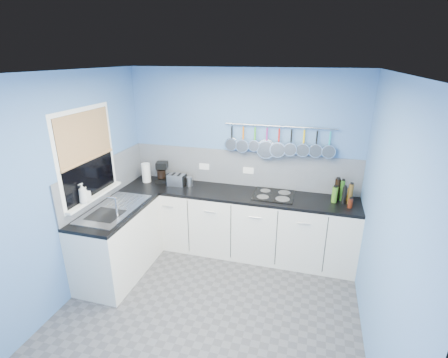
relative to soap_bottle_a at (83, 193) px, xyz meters
The scene contains 44 objects.
floor 1.93m from the soap_bottle_a, ahead, with size 3.20×3.00×0.02m, color #47474C.
ceiling 2.04m from the soap_bottle_a, ahead, with size 3.20×3.00×0.02m, color white.
wall_back 2.10m from the soap_bottle_a, 43.08° to the left, with size 3.20×0.02×2.50m, color #4C75AF.
wall_front 2.21m from the soap_bottle_a, 46.09° to the right, with size 3.20×0.02×2.50m, color #4C75AF.
wall_left 0.14m from the soap_bottle_a, 135.19° to the right, with size 0.02×3.00×2.50m, color #4C75AF.
wall_right 3.14m from the soap_bottle_a, ahead, with size 0.02×3.00×2.50m, color #4C75AF.
backsplash_back 2.08m from the soap_bottle_a, 42.63° to the left, with size 3.20×0.02×0.50m, color gray.
backsplash_left 0.52m from the soap_bottle_a, 96.36° to the left, with size 0.02×1.80×0.50m, color gray.
cabinet_run_back 2.04m from the soap_bottle_a, 36.22° to the left, with size 3.20×0.60×0.86m, color silver.
worktop_back 1.92m from the soap_bottle_a, 36.22° to the left, with size 3.20×0.60×0.04m, color black.
cabinet_run_left 0.81m from the soap_bottle_a, 43.80° to the left, with size 0.60×1.20×0.86m, color silver.
worktop_left 0.43m from the soap_bottle_a, 43.80° to the left, with size 0.60×1.20×0.04m, color black.
window_frame 0.44m from the soap_bottle_a, 101.53° to the left, with size 0.01×1.00×1.10m, color white.
window_glass 0.44m from the soap_bottle_a, 100.28° to the left, with size 0.01×0.90×1.00m, color black.
bamboo_blind 0.65m from the soap_bottle_a, 98.26° to the left, with size 0.01×0.90×0.55m, color #AA7F56.
window_sill 0.26m from the soap_bottle_a, 95.18° to the left, with size 0.10×0.98×0.03m, color white.
sink_unit 0.41m from the soap_bottle_a, 43.80° to the left, with size 0.50×0.95×0.01m, color silver.
mixer_tap 0.42m from the soap_bottle_a, ahead, with size 0.12×0.08×0.26m, color silver, non-canonical shape.
socket_left 1.71m from the soap_bottle_a, 54.92° to the left, with size 0.15×0.01×0.09m, color white.
socket_right 2.15m from the soap_bottle_a, 40.57° to the left, with size 0.15×0.01×0.09m, color white.
pot_rail 2.52m from the soap_bottle_a, 34.02° to the left, with size 0.02×0.02×1.45m, color silver.
soap_bottle_a is the anchor object (origin of this frame).
soap_bottle_b 0.06m from the soap_bottle_a, 90.00° to the left, with size 0.08×0.08×0.17m, color white.
paper_towel 1.18m from the soap_bottle_a, 81.84° to the left, with size 0.12×0.12×0.28m, color white.
coffee_maker 1.28m from the soap_bottle_a, 72.26° to the left, with size 0.17×0.18×0.29m, color black, non-canonical shape.
toaster 1.33m from the soap_bottle_a, 60.75° to the left, with size 0.25×0.14×0.16m, color silver.
canister 1.45m from the soap_bottle_a, 54.73° to the left, with size 0.09×0.09×0.13m, color silver.
hob 2.35m from the soap_bottle_a, 29.46° to the left, with size 0.53×0.46×0.01m, color black.
pan_0 2.00m from the soap_bottle_a, 44.28° to the left, with size 0.17×0.06×0.36m, color silver, non-canonical shape.
pan_1 2.11m from the soap_bottle_a, 41.21° to the left, with size 0.18×0.09×0.37m, color silver, non-canonical shape.
pan_2 2.23m from the soap_bottle_a, 38.47° to the left, with size 0.15×0.08×0.34m, color silver, non-canonical shape.
pan_3 2.35m from the soap_bottle_a, 36.02° to the left, with size 0.25×0.06×0.44m, color silver, non-canonical shape.
pan_4 2.48m from the soap_bottle_a, 33.83° to the left, with size 0.21×0.10×0.40m, color silver, non-canonical shape.
pan_5 2.61m from the soap_bottle_a, 31.87° to the left, with size 0.18×0.11×0.37m, color silver, non-canonical shape.
pan_6 2.75m from the soap_bottle_a, 30.10° to the left, with size 0.18×0.09×0.37m, color silver, non-canonical shape.
pan_7 2.88m from the soap_bottle_a, 28.50° to the left, with size 0.18×0.07×0.37m, color silver, non-canonical shape.
pan_8 3.02m from the soap_bottle_a, 27.05° to the left, with size 0.18×0.09×0.37m, color silver, non-canonical shape.
condiment_0 3.22m from the soap_bottle_a, 22.51° to the left, with size 0.06×0.06×0.17m, color #8C5914.
condiment_1 3.13m from the soap_bottle_a, 23.07° to the left, with size 0.05×0.05×0.27m, color #265919.
condiment_2 3.08m from the soap_bottle_a, 23.64° to the left, with size 0.07×0.07×0.28m, color black.
condiment_3 3.19m from the soap_bottle_a, 21.07° to the left, with size 0.06×0.06×0.26m, color brown.
condiment_4 3.12m from the soap_bottle_a, 21.29° to the left, with size 0.05×0.05×0.22m, color black.
condiment_5 3.02m from the soap_bottle_a, 22.32° to the left, with size 0.07×0.07×0.20m, color #3F721E.
condiment_6 3.15m from the soap_bottle_a, 19.07° to the left, with size 0.05×0.05×0.12m, color #4C190C.
Camera 1 is at (0.95, -2.82, 2.64)m, focal length 26.52 mm.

